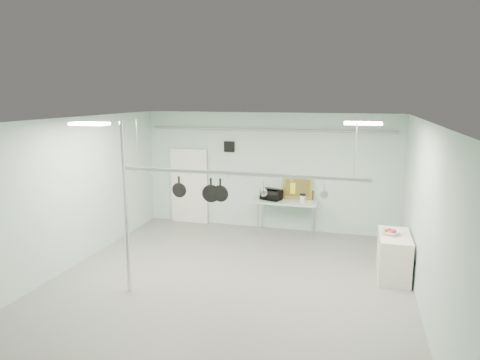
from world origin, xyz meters
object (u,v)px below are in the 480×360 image
(prep_table, at_px, (287,203))
(fruit_bowl, at_px, (390,232))
(chrome_pole, at_px, (126,209))
(skillet_right, at_px, (220,190))
(microwave, at_px, (271,194))
(skillet_left, at_px, (179,186))
(coffee_canister, at_px, (303,199))
(pot_rack, at_px, (239,172))
(skillet_mid, at_px, (211,190))
(side_cabinet, at_px, (394,256))

(prep_table, height_order, fruit_bowl, fruit_bowl)
(chrome_pole, xyz_separation_m, skillet_right, (1.53, 0.90, 0.26))
(microwave, distance_m, skillet_left, 3.62)
(skillet_right, bearing_deg, chrome_pole, -143.01)
(skillet_left, relative_size, skillet_right, 0.92)
(microwave, relative_size, coffee_canister, 2.57)
(prep_table, bearing_deg, skillet_left, -116.25)
(fruit_bowl, distance_m, skillet_right, 3.53)
(prep_table, bearing_deg, microwave, 178.86)
(coffee_canister, xyz_separation_m, fruit_bowl, (2.03, -2.07, -0.06))
(pot_rack, xyz_separation_m, skillet_mid, (-0.56, 0.00, -0.38))
(coffee_canister, xyz_separation_m, skillet_right, (-1.20, -3.17, 0.86))
(side_cabinet, height_order, fruit_bowl, fruit_bowl)
(chrome_pole, xyz_separation_m, skillet_left, (0.67, 0.90, 0.28))
(microwave, bearing_deg, chrome_pole, 85.83)
(pot_rack, height_order, coffee_canister, pot_rack)
(prep_table, xyz_separation_m, pot_rack, (-0.40, -3.30, 1.40))
(coffee_canister, distance_m, skillet_right, 3.50)
(prep_table, height_order, side_cabinet, prep_table)
(pot_rack, bearing_deg, fruit_bowl, 21.06)
(microwave, bearing_deg, side_cabinet, 163.27)
(pot_rack, relative_size, coffee_canister, 23.54)
(skillet_left, bearing_deg, side_cabinet, 15.38)
(chrome_pole, bearing_deg, coffee_canister, 56.18)
(side_cabinet, bearing_deg, skillet_left, -165.25)
(coffee_canister, distance_m, skillet_mid, 3.57)
(prep_table, bearing_deg, fruit_bowl, -41.85)
(chrome_pole, relative_size, skillet_left, 7.93)
(pot_rack, height_order, microwave, pot_rack)
(chrome_pole, distance_m, skillet_mid, 1.63)
(fruit_bowl, distance_m, skillet_mid, 3.70)
(fruit_bowl, height_order, skillet_right, skillet_right)
(side_cabinet, height_order, coffee_canister, coffee_canister)
(skillet_left, bearing_deg, microwave, 70.62)
(fruit_bowl, distance_m, skillet_left, 4.33)
(chrome_pole, xyz_separation_m, fruit_bowl, (4.76, 2.00, -0.66))
(side_cabinet, height_order, skillet_right, skillet_right)
(microwave, distance_m, skillet_mid, 3.45)
(pot_rack, height_order, skillet_left, pot_rack)
(chrome_pole, relative_size, pot_rack, 0.67)
(chrome_pole, height_order, coffee_canister, chrome_pole)
(microwave, height_order, coffee_canister, microwave)
(side_cabinet, relative_size, fruit_bowl, 3.29)
(skillet_mid, bearing_deg, skillet_right, -9.92)
(chrome_pole, distance_m, pot_rack, 2.19)
(prep_table, relative_size, fruit_bowl, 4.38)
(fruit_bowl, xyz_separation_m, skillet_left, (-4.08, -1.10, 0.94))
(fruit_bowl, bearing_deg, chrome_pole, -157.19)
(prep_table, bearing_deg, coffee_canister, -16.48)
(fruit_bowl, relative_size, skillet_right, 0.83)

